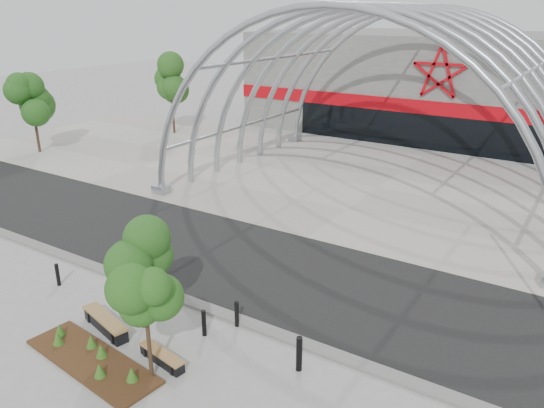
% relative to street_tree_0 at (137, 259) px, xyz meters
% --- Properties ---
extents(ground, '(140.00, 140.00, 0.00)m').
position_rel_street_tree_0_xyz_m(ground, '(1.04, 2.21, -2.48)').
color(ground, gray).
rests_on(ground, ground).
extents(road, '(140.00, 7.00, 0.02)m').
position_rel_street_tree_0_xyz_m(road, '(1.04, 5.71, -2.47)').
color(road, black).
rests_on(road, ground).
extents(forecourt, '(60.00, 17.00, 0.04)m').
position_rel_street_tree_0_xyz_m(forecourt, '(1.04, 17.71, -2.46)').
color(forecourt, '#A59E95').
rests_on(forecourt, ground).
extents(kerb, '(60.00, 0.50, 0.12)m').
position_rel_street_tree_0_xyz_m(kerb, '(1.04, 1.96, -2.42)').
color(kerb, slate).
rests_on(kerb, ground).
extents(arena_building, '(34.00, 15.24, 8.00)m').
position_rel_street_tree_0_xyz_m(arena_building, '(1.04, 35.66, 1.51)').
color(arena_building, slate).
rests_on(arena_building, ground).
extents(vault_canopy, '(20.80, 15.80, 20.36)m').
position_rel_street_tree_0_xyz_m(vault_canopy, '(1.04, 17.71, -2.46)').
color(vault_canopy, '#A0A5AA').
rests_on(vault_canopy, ground).
extents(planting_bed, '(5.00, 2.02, 0.51)m').
position_rel_street_tree_0_xyz_m(planting_bed, '(-0.00, -2.14, -2.35)').
color(planting_bed, '#321E0F').
rests_on(planting_bed, ground).
extents(street_tree_0, '(1.51, 1.51, 3.45)m').
position_rel_street_tree_0_xyz_m(street_tree_0, '(0.00, 0.00, 0.00)').
color(street_tree_0, '#2D2216').
rests_on(street_tree_0, ground).
extents(street_tree_1, '(1.45, 1.45, 3.44)m').
position_rel_street_tree_0_xyz_m(street_tree_1, '(2.05, -1.71, -0.01)').
color(street_tree_1, black).
rests_on(street_tree_1, ground).
extents(bench_0, '(2.34, 1.05, 0.48)m').
position_rel_street_tree_0_xyz_m(bench_0, '(-0.91, -0.78, -2.24)').
color(bench_0, black).
rests_on(bench_0, ground).
extents(bench_1, '(1.81, 0.67, 0.37)m').
position_rel_street_tree_0_xyz_m(bench_1, '(1.83, -1.06, -2.30)').
color(bench_1, black).
rests_on(bench_1, ground).
extents(bollard_0, '(0.14, 0.14, 0.89)m').
position_rel_street_tree_0_xyz_m(bollard_0, '(-4.77, 0.29, -2.03)').
color(bollard_0, black).
rests_on(bollard_0, ground).
extents(bollard_1, '(0.14, 0.14, 0.89)m').
position_rel_street_tree_0_xyz_m(bollard_1, '(-1.31, 1.75, -2.03)').
color(bollard_1, black).
rests_on(bollard_1, ground).
extents(bollard_2, '(0.14, 0.14, 0.90)m').
position_rel_street_tree_0_xyz_m(bollard_2, '(1.98, 0.72, -2.03)').
color(bollard_2, black).
rests_on(bollard_2, ground).
extents(bollard_3, '(0.14, 0.14, 0.90)m').
position_rel_street_tree_0_xyz_m(bollard_3, '(2.55, 1.71, -2.03)').
color(bollard_3, black).
rests_on(bollard_3, ground).
extents(bollard_4, '(0.18, 0.18, 1.11)m').
position_rel_street_tree_0_xyz_m(bollard_4, '(5.40, 0.84, -1.92)').
color(bollard_4, black).
rests_on(bollard_4, ground).
extents(bg_tree_0, '(3.00, 3.00, 6.45)m').
position_rel_street_tree_0_xyz_m(bg_tree_0, '(-18.96, 22.21, 2.16)').
color(bg_tree_0, black).
rests_on(bg_tree_0, ground).
extents(bg_tree_2, '(2.55, 2.55, 5.38)m').
position_rel_street_tree_0_xyz_m(bg_tree_2, '(-22.96, 12.21, 1.38)').
color(bg_tree_2, black).
rests_on(bg_tree_2, ground).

